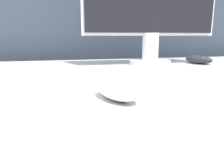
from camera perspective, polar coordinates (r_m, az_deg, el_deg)
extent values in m
cube|color=#333D4C|center=(1.33, -6.62, 1.62)|extent=(5.00, 0.03, 1.16)
ellipsoid|color=white|center=(0.43, 1.11, -1.33)|extent=(0.10, 0.14, 0.04)
cube|color=silver|center=(0.60, -10.18, 1.20)|extent=(0.46, 0.14, 0.02)
cube|color=silver|center=(0.60, -10.22, 2.32)|extent=(0.43, 0.12, 0.01)
cylinder|color=white|center=(0.98, 9.84, 5.59)|extent=(0.18, 0.18, 0.02)
cylinder|color=white|center=(0.97, 9.99, 9.59)|extent=(0.07, 0.07, 0.12)
ellipsoid|color=#232328|center=(1.06, 21.67, 5.94)|extent=(0.11, 0.14, 0.04)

